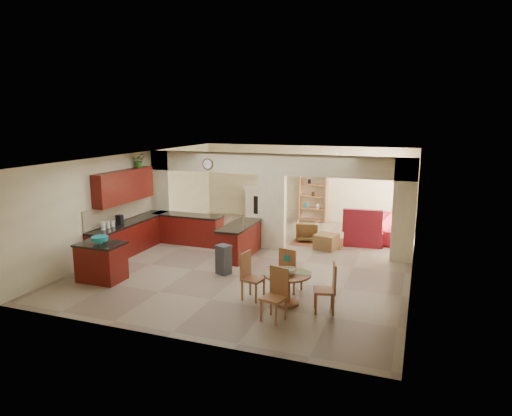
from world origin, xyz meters
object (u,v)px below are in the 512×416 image
(kitchen_island, at_px, (101,262))
(sofa, at_px, (392,228))
(dining_table, at_px, (287,283))
(armchair, at_px, (307,231))

(kitchen_island, xyz_separation_m, sofa, (6.26, 6.38, -0.12))
(dining_table, relative_size, armchair, 1.44)
(sofa, distance_m, armchair, 2.78)
(dining_table, distance_m, armchair, 5.08)
(kitchen_island, xyz_separation_m, dining_table, (4.55, 0.16, -0.00))
(kitchen_island, relative_size, dining_table, 1.08)
(armchair, bearing_deg, sofa, -165.81)
(sofa, bearing_deg, kitchen_island, 142.91)
(dining_table, bearing_deg, armchair, 99.09)
(sofa, bearing_deg, dining_table, 172.03)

